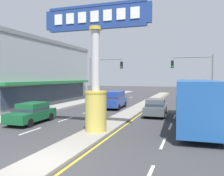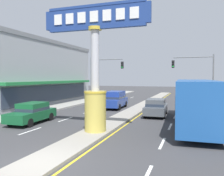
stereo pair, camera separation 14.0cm
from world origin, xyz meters
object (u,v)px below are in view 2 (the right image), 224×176
district_sign (95,73)px  sedan_far_left_oncoming (32,113)px  sedan_far_right_lane (194,97)px  suv_mid_left_lane (115,99)px  storefront_left (23,73)px  traffic_light_left_side (103,72)px  bus_near_left_lane (195,100)px  traffic_light_right_side (197,71)px  sedan_near_right_lane (156,107)px

district_sign → sedan_far_left_oncoming: (-5.86, 1.42, -2.94)m
sedan_far_right_lane → suv_mid_left_lane: suv_mid_left_lane is taller
sedan_far_left_oncoming → storefront_left: bearing=132.8°
storefront_left → traffic_light_left_side: storefront_left is taller
storefront_left → sedan_far_left_oncoming: (9.50, -10.27, -3.25)m
storefront_left → sedan_far_left_oncoming: storefront_left is taller
storefront_left → traffic_light_left_side: size_ratio=3.37×
traffic_light_left_side → suv_mid_left_lane: bearing=-56.0°
district_sign → storefront_left: (-15.36, 11.69, 0.31)m
district_sign → bus_near_left_lane: bearing=36.2°
bus_near_left_lane → suv_mid_left_lane: bus_near_left_lane is taller
district_sign → sedan_far_left_oncoming: size_ratio=1.77×
sedan_far_right_lane → suv_mid_left_lane: (-8.41, -8.78, 0.20)m
suv_mid_left_lane → traffic_light_right_side: bearing=31.3°
district_sign → sedan_near_right_lane: 8.67m
storefront_left → traffic_light_left_side: 10.51m
traffic_light_right_side → bus_near_left_lane: size_ratio=0.55×
sedan_far_right_lane → bus_near_left_lane: (0.00, -15.93, 1.08)m
district_sign → traffic_light_left_side: 17.84m
traffic_light_right_side → sedan_far_left_oncoming: traffic_light_right_side is taller
storefront_left → traffic_light_right_side: 22.09m
sedan_near_right_lane → bus_near_left_lane: (3.30, -3.46, 1.08)m
storefront_left → traffic_light_right_side: (21.50, 5.04, 0.21)m
traffic_light_right_side → suv_mid_left_lane: 10.69m
traffic_light_right_side → sedan_near_right_lane: size_ratio=1.42×
sedan_far_right_lane → sedan_far_left_oncoming: (-11.71, -18.80, 0.00)m
traffic_light_right_side → bus_near_left_lane: (-0.29, -12.44, -2.38)m
traffic_light_left_side → sedan_near_right_lane: 12.98m
traffic_light_right_side → sedan_far_right_lane: 4.92m
district_sign → sedan_far_left_oncoming: district_sign is taller
storefront_left → bus_near_left_lane: size_ratio=1.85×
storefront_left → suv_mid_left_lane: size_ratio=4.46×
bus_near_left_lane → sedan_near_right_lane: bearing=133.6°
district_sign → suv_mid_left_lane: size_ratio=1.66×
district_sign → traffic_light_left_side: (-6.14, 16.74, 0.52)m
district_sign → sedan_far_right_lane: size_ratio=1.79×
sedan_near_right_lane → suv_mid_left_lane: suv_mid_left_lane is taller
storefront_left → sedan_far_right_lane: storefront_left is taller
bus_near_left_lane → traffic_light_left_side: bearing=133.9°
traffic_light_left_side → traffic_light_right_side: 12.28m
sedan_far_left_oncoming → sedan_far_right_lane: bearing=58.1°
traffic_light_right_side → bus_near_left_lane: bearing=-91.3°
traffic_light_right_side → suv_mid_left_lane: (-8.70, -5.29, -3.26)m
district_sign → storefront_left: bearing=142.7°
bus_near_left_lane → sedan_far_left_oncoming: size_ratio=2.59×
bus_near_left_lane → storefront_left: bearing=160.8°
traffic_light_right_side → sedan_near_right_lane: traffic_light_right_side is taller
district_sign → traffic_light_right_side: (6.14, 16.73, 0.52)m
traffic_light_left_side → traffic_light_right_side: size_ratio=1.00×
sedan_near_right_lane → traffic_light_left_side: bearing=134.1°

